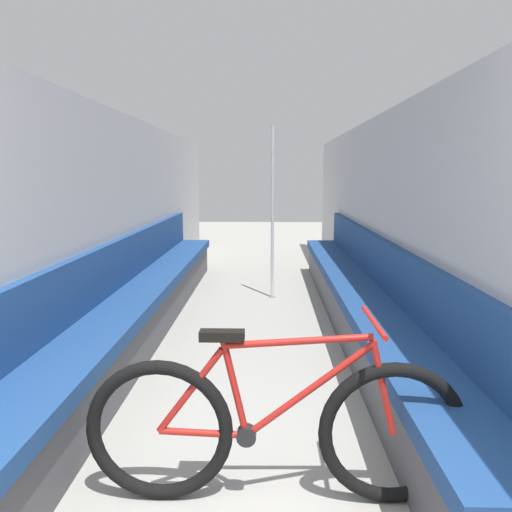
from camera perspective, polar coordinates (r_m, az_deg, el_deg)
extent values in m
cube|color=#B2B2B7|center=(4.93, -15.81, 3.63)|extent=(0.10, 10.80, 2.09)
cube|color=#B2B2B7|center=(4.85, 15.05, 3.57)|extent=(0.10, 10.80, 2.09)
cube|color=#4C4C51|center=(4.90, -12.49, -6.41)|extent=(0.41, 6.33, 0.39)
cube|color=navy|center=(4.84, -12.60, -3.64)|extent=(0.48, 6.33, 0.10)
cube|color=navy|center=(4.85, -15.06, -0.54)|extent=(0.07, 6.33, 0.43)
cube|color=#4C4C51|center=(4.84, 11.57, -6.60)|extent=(0.41, 6.33, 0.39)
cube|color=navy|center=(4.78, 11.67, -3.79)|extent=(0.48, 6.33, 0.10)
cube|color=navy|center=(4.77, 14.19, -0.66)|extent=(0.07, 6.33, 0.43)
torus|color=black|center=(2.47, -10.97, -19.01)|extent=(0.68, 0.06, 0.68)
torus|color=black|center=(2.48, 15.37, -18.99)|extent=(0.68, 0.06, 0.68)
cylinder|color=#B21E19|center=(2.44, -6.09, -19.47)|extent=(0.40, 0.03, 0.05)
cylinder|color=#B21E19|center=(2.36, -7.51, -15.00)|extent=(0.32, 0.03, 0.41)
cylinder|color=#B21E19|center=(2.32, -2.48, -14.64)|extent=(0.14, 0.03, 0.48)
cylinder|color=#B21E19|center=(2.33, 6.01, -15.06)|extent=(0.58, 0.03, 0.46)
cylinder|color=#B21E19|center=(2.24, 4.73, -9.70)|extent=(0.67, 0.03, 0.08)
cylinder|color=#B21E19|center=(2.38, 14.32, -14.40)|extent=(0.14, 0.03, 0.45)
cylinder|color=black|center=(2.43, -1.11, -19.80)|extent=(0.09, 0.06, 0.09)
cube|color=black|center=(2.24, -3.90, -9.04)|extent=(0.20, 0.07, 0.04)
cylinder|color=#B21E19|center=(2.26, 13.30, -7.32)|extent=(0.02, 0.46, 0.02)
cylinder|color=gray|center=(6.20, 1.83, -4.66)|extent=(0.08, 0.08, 0.01)
cylinder|color=silver|center=(6.04, 1.88, 4.86)|extent=(0.04, 0.04, 2.07)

